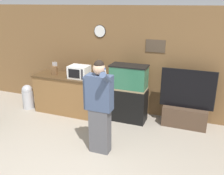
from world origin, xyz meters
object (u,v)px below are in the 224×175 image
Objects in this scene: microwave at (79,72)px; knife_block at (55,70)px; tv_on_stand at (185,110)px; counter_island at (68,94)px; trash_bin at (28,96)px; aquarium_on_stand at (128,93)px; person_standing at (99,106)px.

microwave is 1.43× the size of knife_block.
tv_on_stand is at bearing 7.52° from microwave.
counter_island reaches higher than trash_bin.
tv_on_stand is 3.97m from trash_bin.
microwave is at bearing -1.43° from knife_block.
aquarium_on_stand is 0.76× the size of person_standing.
microwave is at bearing -6.20° from counter_island.
tv_on_stand reaches higher than trash_bin.
aquarium_on_stand is at bearing 4.03° from knife_block.
tv_on_stand is (1.28, 0.18, -0.29)m from aquarium_on_stand.
person_standing reaches higher than knife_block.
microwave reaches higher than trash_bin.
trash_bin is (-3.94, -0.45, -0.06)m from tv_on_stand.
trash_bin is (-1.48, -0.13, -0.78)m from microwave.
counter_island is 5.16× the size of knife_block.
knife_block is 0.19× the size of person_standing.
knife_block reaches higher than counter_island.
aquarium_on_stand is at bearing 7.19° from microwave.
microwave is at bearing 5.00° from trash_bin.
microwave is 0.35× the size of aquarium_on_stand.
aquarium_on_stand is at bearing 4.12° from counter_island.
aquarium_on_stand reaches higher than microwave.
trash_bin is (-1.13, -0.17, -0.16)m from counter_island.
person_standing is (1.44, -1.33, 0.43)m from counter_island.
knife_block is 2.21m from person_standing.
microwave is 0.69m from knife_block.
counter_island is 2.83m from tv_on_stand.
knife_block is 1.92m from aquarium_on_stand.
tv_on_stand reaches higher than microwave.
person_standing is (1.78, -1.31, -0.16)m from knife_block.
person_standing is (-1.37, -1.62, 0.53)m from tv_on_stand.
tv_on_stand is (3.15, 0.31, -0.69)m from knife_block.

